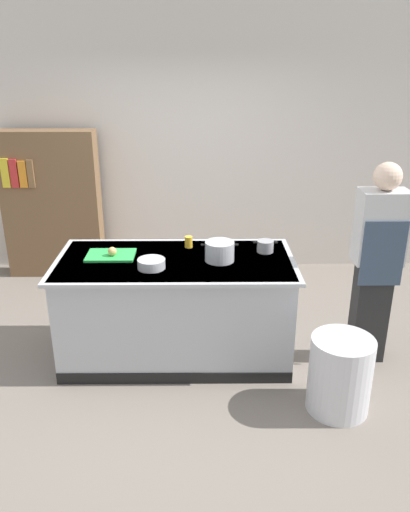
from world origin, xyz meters
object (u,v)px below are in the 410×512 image
at_px(sauce_pan, 265,246).
at_px(person_chef, 376,261).
at_px(stock_pot, 220,251).
at_px(trash_bin, 340,375).
at_px(bookshelf, 52,205).
at_px(juice_cup, 189,242).
at_px(mixing_bowl, 151,264).
at_px(onion, 112,251).

relative_size(sauce_pan, person_chef, 0.12).
xyz_separation_m(stock_pot, person_chef, (1.28, -0.04, -0.07)).
distance_m(stock_pot, person_chef, 1.28).
bearing_deg(stock_pot, trash_bin, -40.46).
relative_size(sauce_pan, bookshelf, 0.12).
bearing_deg(juice_cup, stock_pot, -49.79).
height_order(mixing_bowl, juice_cup, juice_cup).
xyz_separation_m(sauce_pan, trash_bin, (0.47, -0.93, -0.66)).
bearing_deg(sauce_pan, trash_bin, -63.40).
xyz_separation_m(person_chef, bookshelf, (-3.15, 1.87, -0.06)).
bearing_deg(trash_bin, sauce_pan, 116.60).
distance_m(onion, sauce_pan, 1.29).
bearing_deg(juice_cup, person_chef, -12.88).
relative_size(onion, mixing_bowl, 0.34).
bearing_deg(onion, juice_cup, 20.92).
bearing_deg(mixing_bowl, sauce_pan, 20.22).
height_order(stock_pot, mixing_bowl, stock_pot).
height_order(stock_pot, bookshelf, bookshelf).
xyz_separation_m(mixing_bowl, juice_cup, (0.28, 0.46, 0.01)).
xyz_separation_m(mixing_bowl, person_chef, (1.82, 0.11, -0.02)).
height_order(mixing_bowl, bookshelf, bookshelf).
distance_m(mixing_bowl, bookshelf, 2.38).
relative_size(stock_pot, bookshelf, 0.18).
bearing_deg(trash_bin, juice_cup, 137.10).
height_order(mixing_bowl, person_chef, person_chef).
bearing_deg(onion, person_chef, -2.95).
height_order(onion, bookshelf, bookshelf).
bearing_deg(mixing_bowl, bookshelf, 123.94).
height_order(onion, mixing_bowl, onion).
height_order(stock_pot, trash_bin, stock_pot).
bearing_deg(bookshelf, onion, -60.69).
bearing_deg(trash_bin, onion, 155.35).
height_order(onion, sauce_pan, sauce_pan).
distance_m(mixing_bowl, juice_cup, 0.54).
relative_size(person_chef, bookshelf, 1.01).
bearing_deg(trash_bin, stock_pot, 139.54).
xyz_separation_m(sauce_pan, bookshelf, (-2.27, 1.63, -0.10)).
xyz_separation_m(trash_bin, bookshelf, (-2.74, 2.56, 0.56)).
height_order(onion, juice_cup, juice_cup).
xyz_separation_m(onion, sauce_pan, (1.29, 0.13, -0.01)).
bearing_deg(trash_bin, mixing_bowl, 157.47).
bearing_deg(person_chef, trash_bin, 134.02).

